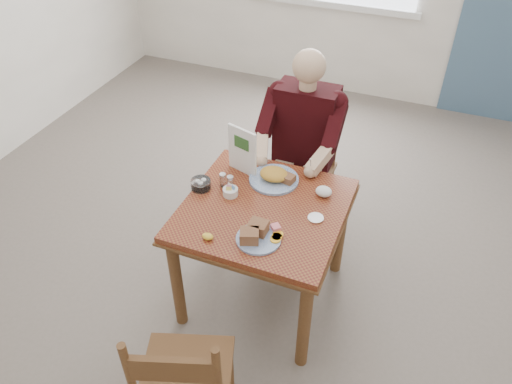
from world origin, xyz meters
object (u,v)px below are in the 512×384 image
at_px(table, 263,221).
at_px(diner, 302,135).
at_px(chair_near, 185,382).
at_px(far_plate, 275,177).
at_px(chair_far, 303,168).
at_px(near_plate, 257,234).

relative_size(table, diner, 0.66).
height_order(chair_near, far_plate, chair_near).
relative_size(chair_far, near_plate, 3.30).
bearing_deg(chair_far, far_plate, -92.59).
height_order(diner, far_plate, diner).
bearing_deg(diner, far_plate, -93.10).
bearing_deg(chair_far, chair_near, -90.13).
height_order(chair_near, diner, diner).
xyz_separation_m(chair_far, far_plate, (-0.02, -0.54, 0.30)).
distance_m(chair_near, near_plate, 0.80).
height_order(chair_far, far_plate, chair_far).
bearing_deg(chair_near, near_plate, 85.06).
distance_m(table, chair_near, 1.00).
xyz_separation_m(chair_near, far_plate, (-0.02, 1.24, 0.30)).
bearing_deg(far_plate, near_plate, -80.52).
relative_size(chair_far, far_plate, 2.59).
relative_size(chair_near, far_plate, 2.59).
bearing_deg(table, near_plate, -76.68).
relative_size(chair_far, chair_near, 1.00).
relative_size(table, chair_near, 0.97).
bearing_deg(chair_near, table, 89.76).
distance_m(table, diner, 0.73).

